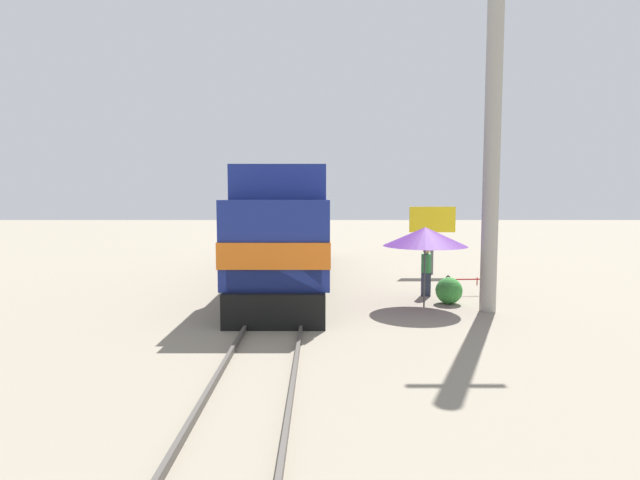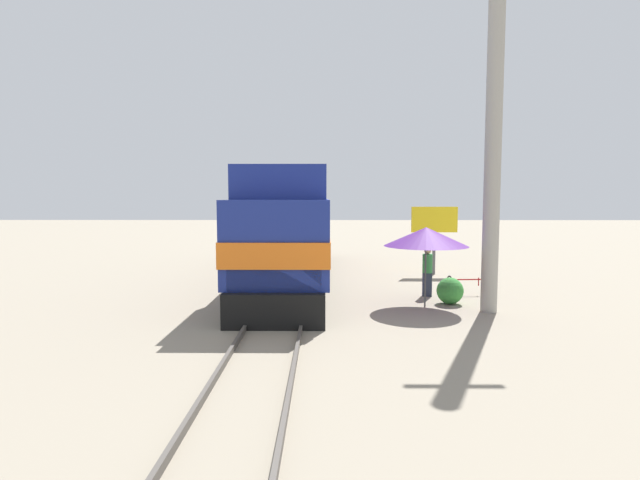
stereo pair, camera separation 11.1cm
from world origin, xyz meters
TOP-DOWN VIEW (x-y plane):
  - ground_plane at (0.00, 0.00)m, footprint 120.00×120.00m
  - rail_near at (-0.72, 0.00)m, footprint 0.08×32.79m
  - rail_far at (0.72, 0.00)m, footprint 0.08×32.79m
  - locomotive at (0.00, 3.61)m, footprint 2.97×16.52m
  - utility_pole at (6.25, -1.90)m, footprint 1.80×0.48m
  - vendor_umbrella at (4.46, -1.32)m, footprint 2.60×2.60m
  - billboard_sign at (6.20, 5.46)m, footprint 2.04×0.12m
  - shrub_cluster at (5.36, -0.82)m, footprint 0.85×0.85m
  - person_bystander at (4.88, 0.44)m, footprint 0.34×0.34m
  - bicycle at (6.48, 0.68)m, footprint 1.61×0.79m

SIDE VIEW (x-z plane):
  - ground_plane at x=0.00m, z-range 0.00..0.00m
  - rail_near at x=-0.72m, z-range 0.00..0.15m
  - rail_far at x=0.72m, z-range 0.00..0.15m
  - bicycle at x=6.48m, z-range 0.01..0.71m
  - shrub_cluster at x=5.36m, z-range 0.00..0.85m
  - person_bystander at x=4.88m, z-range 0.07..1.79m
  - locomotive at x=0.00m, z-range -0.35..4.00m
  - vendor_umbrella at x=4.46m, z-range 0.96..3.46m
  - billboard_sign at x=6.20m, z-range 0.75..3.76m
  - utility_pole at x=6.25m, z-range 0.04..10.57m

